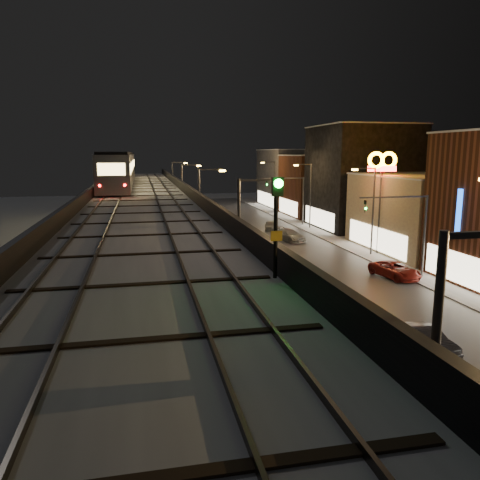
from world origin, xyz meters
TOP-DOWN VIEW (x-y plane):
  - road_surface at (7.50, 35.00)m, footprint 17.00×120.00m
  - sidewalk_right at (17.50, 35.00)m, footprint 4.00×120.00m
  - under_viaduct_pavement at (-6.00, 35.00)m, footprint 11.00×120.00m
  - elevated_viaduct at (-6.00, 31.84)m, footprint 9.00×100.00m
  - viaduct_trackbed at (-6.01, 31.97)m, footprint 8.40×100.00m
  - viaduct_parapet_streetside at (-1.65, 32.00)m, footprint 0.30×100.00m
  - viaduct_parapet_far at (-10.35, 32.00)m, footprint 0.30×100.00m
  - building_c at (23.99, 32.00)m, footprint 12.20×15.20m
  - building_d at (23.99, 48.00)m, footprint 12.20×13.20m
  - building_e at (23.99, 62.00)m, footprint 12.20×12.20m
  - building_f at (23.99, 76.00)m, footprint 12.20×16.20m
  - streetlight_left_0 at (-0.43, -5.00)m, footprint 2.57×0.28m
  - streetlight_left_1 at (-0.43, 13.00)m, footprint 2.57×0.28m
  - streetlight_left_2 at (-0.43, 31.00)m, footprint 2.57×0.28m
  - streetlight_right_2 at (16.73, 31.00)m, footprint 2.56×0.28m
  - streetlight_left_3 at (-0.43, 49.00)m, footprint 2.57×0.28m
  - streetlight_right_3 at (16.73, 49.00)m, footprint 2.56×0.28m
  - streetlight_left_4 at (-0.43, 67.00)m, footprint 2.57×0.28m
  - streetlight_right_4 at (16.73, 67.00)m, footprint 2.56×0.28m
  - traffic_light_rig_a at (15.84, 22.00)m, footprint 6.10×0.34m
  - traffic_light_rig_b at (15.84, 52.00)m, footprint 6.10×0.34m
  - subway_train at (-8.50, 50.86)m, footprint 3.25×39.48m
  - rail_signal at (-2.10, 0.89)m, footprint 0.35×0.43m
  - car_taxi at (2.56, 16.82)m, footprint 2.43×4.20m
  - car_near_white at (6.57, 21.78)m, footprint 1.67×4.38m
  - car_mid_dark at (4.73, 52.74)m, footprint 2.20×4.84m
  - car_far_white at (2.71, 54.51)m, footprint 1.62×3.96m
  - car_onc_silver at (8.47, 8.46)m, footprint 1.91×4.00m
  - car_onc_dark at (14.65, 22.27)m, footprint 3.13×5.16m
  - car_onc_white at (11.08, 40.12)m, footprint 3.50×5.32m
  - car_onc_red at (11.15, 48.47)m, footprint 2.39×3.98m
  - sign_mcdonalds at (18.00, 31.48)m, footprint 3.13×0.47m
  - sign_carwash at (18.50, 19.00)m, footprint 1.48×0.35m

SIDE VIEW (x-z plane):
  - road_surface at x=7.50m, z-range 0.00..0.06m
  - under_viaduct_pavement at x=-6.00m, z-range 0.00..0.06m
  - sidewalk_right at x=17.50m, z-range 0.00..0.14m
  - car_onc_silver at x=8.47m, z-range 0.00..1.26m
  - car_onc_red at x=11.15m, z-range 0.00..1.27m
  - car_onc_dark at x=14.65m, z-range 0.00..1.34m
  - car_taxi at x=2.56m, z-range 0.00..1.34m
  - car_far_white at x=2.71m, z-range 0.00..1.34m
  - car_mid_dark at x=4.73m, z-range 0.00..1.37m
  - car_near_white at x=6.57m, z-range 0.00..1.43m
  - car_onc_white at x=11.08m, z-range 0.00..1.43m
  - building_c at x=23.99m, z-range 0.00..8.16m
  - traffic_light_rig_a at x=15.84m, z-range 1.00..8.00m
  - traffic_light_rig_b at x=15.84m, z-range 1.00..8.00m
  - building_e at x=23.99m, z-range 0.00..10.16m
  - streetlight_left_0 at x=-0.43m, z-range 0.74..9.74m
  - streetlight_left_1 at x=-0.43m, z-range 0.74..9.74m
  - streetlight_left_2 at x=-0.43m, z-range 0.74..9.74m
  - streetlight_right_2 at x=16.73m, z-range 0.74..9.74m
  - streetlight_left_3 at x=-0.43m, z-range 0.74..9.74m
  - streetlight_right_3 at x=16.73m, z-range 0.74..9.74m
  - streetlight_left_4 at x=-0.43m, z-range 0.74..9.74m
  - streetlight_right_4 at x=16.73m, z-range 0.74..9.74m
  - sign_carwash at x=18.50m, z-range 1.54..9.24m
  - building_f at x=23.99m, z-range 0.00..11.16m
  - elevated_viaduct at x=-6.00m, z-range 2.47..8.77m
  - viaduct_trackbed at x=-6.01m, z-range 6.23..6.55m
  - viaduct_parapet_streetside at x=-1.65m, z-range 6.30..7.40m
  - viaduct_parapet_far at x=-10.35m, z-range 6.30..7.40m
  - building_d at x=23.99m, z-range 0.00..14.16m
  - subway_train at x=-8.50m, z-range 6.61..10.50m
  - sign_mcdonalds at x=18.00m, z-range 3.39..13.94m
  - rail_signal at x=-2.10m, z-range 7.26..10.33m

